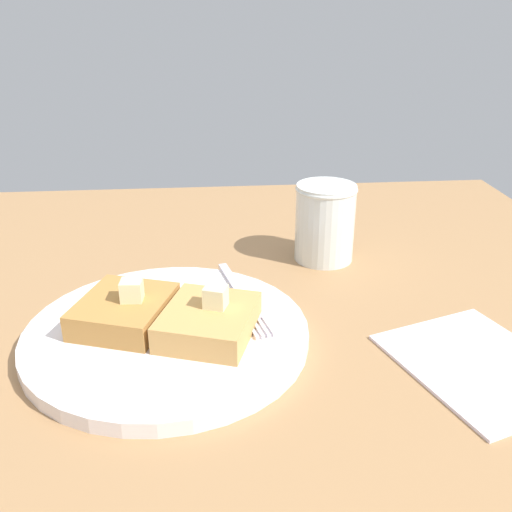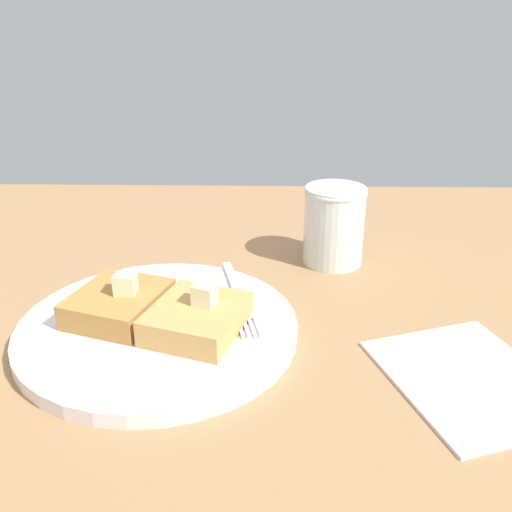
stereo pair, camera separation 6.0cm
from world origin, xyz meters
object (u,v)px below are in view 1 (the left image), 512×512
syrup_jar (325,224)px  napkin (480,365)px  fork (244,302)px  plate (167,333)px

syrup_jar → napkin: bearing=111.3°
napkin → fork: bearing=-27.9°
syrup_jar → plate: bearing=43.4°
fork → plate: bearing=28.7°
plate → syrup_jar: size_ratio=2.81×
plate → syrup_jar: 25.24cm
syrup_jar → fork: bearing=50.7°
fork → syrup_jar: 17.16cm
syrup_jar → napkin: size_ratio=0.61×
fork → syrup_jar: (-10.72, -13.08, 2.91)cm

